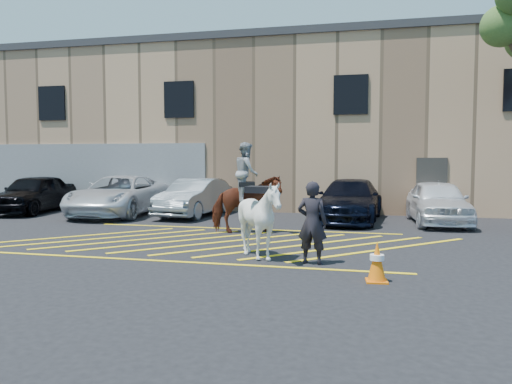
% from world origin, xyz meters
% --- Properties ---
extents(ground, '(90.00, 90.00, 0.00)m').
position_xyz_m(ground, '(0.00, 0.00, 0.00)').
color(ground, black).
rests_on(ground, ground).
extents(car_black_suv, '(2.31, 4.66, 1.53)m').
position_xyz_m(car_black_suv, '(-9.37, 4.77, 0.76)').
color(car_black_suv, black).
rests_on(car_black_suv, ground).
extents(car_white_pickup, '(2.84, 5.58, 1.51)m').
position_xyz_m(car_white_pickup, '(-5.56, 4.73, 0.76)').
color(car_white_pickup, silver).
rests_on(car_white_pickup, ground).
extents(car_silver_sedan, '(1.89, 4.40, 1.41)m').
position_xyz_m(car_silver_sedan, '(-2.65, 5.12, 0.70)').
color(car_silver_sedan, gray).
rests_on(car_silver_sedan, ground).
extents(car_blue_suv, '(2.37, 5.08, 1.44)m').
position_xyz_m(car_blue_suv, '(3.10, 5.01, 0.72)').
color(car_blue_suv, black).
rests_on(car_blue_suv, ground).
extents(car_white_suv, '(1.99, 4.40, 1.47)m').
position_xyz_m(car_white_suv, '(6.00, 4.93, 0.73)').
color(car_white_suv, white).
rests_on(car_white_suv, ground).
extents(handler, '(0.68, 0.49, 1.73)m').
position_xyz_m(handler, '(2.69, -2.33, 0.86)').
color(handler, black).
rests_on(handler, ground).
extents(warehouse, '(32.42, 10.20, 7.30)m').
position_xyz_m(warehouse, '(-0.01, 11.99, 3.65)').
color(warehouse, tan).
rests_on(warehouse, ground).
extents(hatching_zone, '(12.60, 5.12, 0.01)m').
position_xyz_m(hatching_zone, '(-0.00, -0.30, 0.01)').
color(hatching_zone, yellow).
rests_on(hatching_zone, ground).
extents(mounted_bay, '(2.19, 1.46, 2.65)m').
position_xyz_m(mounted_bay, '(0.32, 1.43, 1.07)').
color(mounted_bay, '#592615').
rests_on(mounted_bay, ground).
extents(saddled_white, '(1.51, 1.67, 1.71)m').
position_xyz_m(saddled_white, '(1.53, -2.09, 0.86)').
color(saddled_white, white).
rests_on(saddled_white, ground).
extents(traffic_cone, '(0.41, 0.41, 0.73)m').
position_xyz_m(traffic_cone, '(4.00, -3.56, 0.37)').
color(traffic_cone, orange).
rests_on(traffic_cone, ground).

